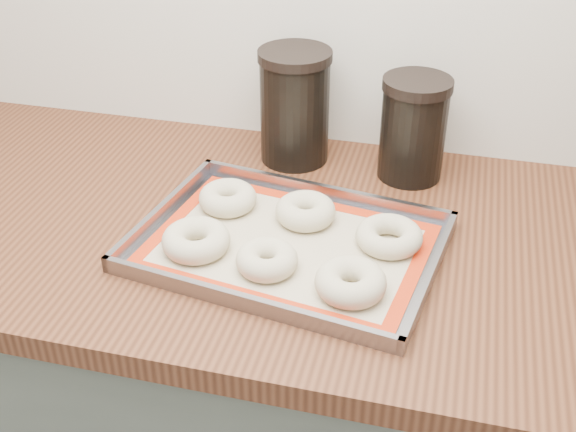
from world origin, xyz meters
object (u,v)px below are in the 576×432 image
(bagel_front_mid, at_px, (267,260))
(canister_left, at_px, (295,106))
(bagel_back_mid, at_px, (305,211))
(baking_tray, at_px, (288,244))
(bagel_back_right, at_px, (389,236))
(bagel_back_left, at_px, (228,198))
(bagel_front_left, at_px, (196,240))
(canister_mid, at_px, (413,128))
(bagel_front_right, at_px, (351,282))

(bagel_front_mid, xyz_separation_m, canister_left, (-0.04, 0.36, 0.08))
(bagel_front_mid, bearing_deg, bagel_back_mid, 79.71)
(baking_tray, relative_size, bagel_back_right, 4.85)
(bagel_front_mid, distance_m, bagel_back_mid, 0.14)
(bagel_back_left, bearing_deg, bagel_back_right, -9.16)
(bagel_back_left, xyz_separation_m, bagel_back_right, (0.28, -0.04, -0.00))
(bagel_front_left, distance_m, canister_mid, 0.44)
(bagel_front_right, distance_m, bagel_back_left, 0.30)
(bagel_front_mid, distance_m, canister_mid, 0.39)
(canister_left, relative_size, canister_mid, 1.14)
(bagel_front_right, relative_size, bagel_back_right, 0.99)
(bagel_back_mid, bearing_deg, baking_tray, -97.75)
(baking_tray, xyz_separation_m, bagel_back_mid, (0.01, 0.08, 0.02))
(canister_left, xyz_separation_m, canister_mid, (0.22, -0.01, -0.01))
(canister_left, bearing_deg, bagel_back_mid, -71.72)
(bagel_front_mid, xyz_separation_m, bagel_front_right, (0.13, -0.02, 0.00))
(bagel_back_left, height_order, canister_mid, canister_mid)
(bagel_front_right, height_order, canister_mid, canister_mid)
(baking_tray, bearing_deg, bagel_front_right, -38.42)
(bagel_front_mid, relative_size, bagel_back_right, 0.89)
(baking_tray, distance_m, bagel_back_left, 0.15)
(bagel_back_right, bearing_deg, bagel_back_left, 170.84)
(bagel_front_right, relative_size, canister_mid, 0.55)
(bagel_back_left, relative_size, bagel_back_mid, 0.99)
(canister_left, bearing_deg, bagel_front_right, -65.38)
(bagel_back_mid, bearing_deg, bagel_front_right, -58.06)
(bagel_back_right, bearing_deg, canister_mid, 88.55)
(bagel_back_mid, xyz_separation_m, canister_left, (-0.07, 0.21, 0.08))
(bagel_back_right, bearing_deg, bagel_front_left, -163.35)
(bagel_front_left, xyz_separation_m, bagel_back_left, (0.01, 0.13, -0.00))
(bagel_front_left, xyz_separation_m, canister_mid, (0.29, 0.32, 0.07))
(baking_tray, relative_size, canister_left, 2.38)
(bagel_front_left, distance_m, bagel_front_mid, 0.12)
(bagel_front_mid, xyz_separation_m, canister_mid, (0.17, 0.34, 0.07))
(bagel_front_left, relative_size, bagel_back_right, 1.01)
(bagel_front_right, distance_m, canister_left, 0.43)
(bagel_back_left, bearing_deg, bagel_front_left, -93.65)
(bagel_front_right, bearing_deg, baking_tray, 141.58)
(bagel_back_mid, distance_m, bagel_back_right, 0.15)
(bagel_back_left, bearing_deg, canister_mid, 34.25)
(bagel_front_left, relative_size, bagel_front_right, 1.03)
(bagel_back_mid, height_order, canister_mid, canister_mid)
(baking_tray, relative_size, bagel_front_right, 4.92)
(bagel_front_mid, height_order, bagel_back_right, bagel_front_mid)
(bagel_front_left, relative_size, bagel_front_mid, 1.14)
(baking_tray, distance_m, bagel_front_right, 0.15)
(bagel_front_left, bearing_deg, baking_tray, 18.90)
(bagel_back_right, relative_size, canister_mid, 0.56)
(bagel_front_right, xyz_separation_m, bagel_back_left, (-0.24, 0.17, -0.00))
(bagel_back_left, height_order, bagel_back_right, bagel_back_left)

